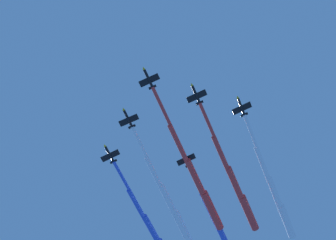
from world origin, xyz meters
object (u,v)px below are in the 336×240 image
jet_lead (197,181)px  jet_starboard_mid (153,232)px  jet_port_outer (222,235)px  jet_port_mid (276,196)px  jet_starboard_inner (169,202)px  jet_port_inner (236,186)px

jet_lead → jet_starboard_mid: size_ratio=1.13×
jet_lead → jet_starboard_mid: (-34.37, 12.43, 2.59)m
jet_port_outer → jet_port_mid: bearing=-5.7°
jet_starboard_inner → jet_port_outer: jet_port_outer is taller
jet_starboard_inner → jet_port_mid: (40.44, 27.31, 2.08)m
jet_starboard_mid → jet_port_mid: bearing=16.5°
jet_port_inner → jet_starboard_inner: 31.26m
jet_lead → jet_port_inner: 17.60m
jet_starboard_inner → jet_port_mid: size_ratio=0.94×
jet_port_inner → jet_port_mid: jet_port_mid is taller
jet_port_inner → jet_lead: bearing=-135.0°
jet_lead → jet_port_outer: bearing=104.4°
jet_lead → jet_starboard_mid: jet_starboard_mid is taller
jet_port_mid → jet_port_outer: (-31.75, 3.17, -1.59)m
jet_lead → jet_starboard_mid: bearing=160.1°
jet_starboard_inner → jet_port_outer: size_ratio=0.99×
jet_lead → jet_port_outer: (-8.42, 32.75, 1.28)m
jet_port_inner → jet_starboard_mid: bearing=-180.0°
jet_lead → jet_starboard_inner: bearing=172.5°
jet_starboard_inner → jet_port_outer: bearing=74.1°
jet_port_mid → jet_starboard_mid: size_ratio=1.04×
jet_starboard_mid → jet_starboard_inner: bearing=-30.5°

